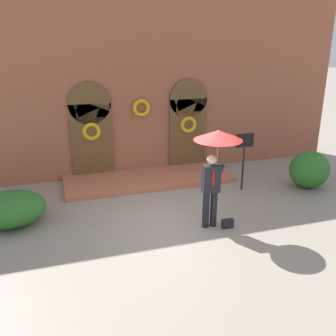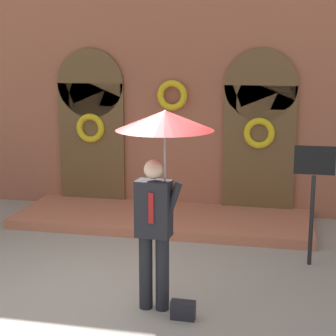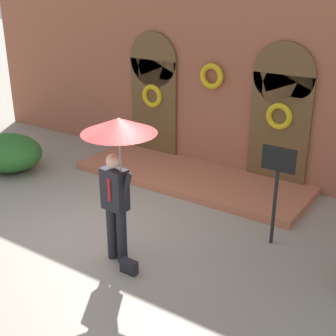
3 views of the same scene
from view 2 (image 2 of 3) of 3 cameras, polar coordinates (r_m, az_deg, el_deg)
The scene contains 5 objects.
ground_plane at distance 7.26m, azimuth -5.96°, elevation -12.66°, with size 80.00×80.00×0.00m, color gray.
building_facade at distance 10.63m, azimuth 0.78°, elevation 10.08°, with size 14.00×2.30×5.60m.
person_with_umbrella at distance 6.26m, azimuth -0.62°, elevation 1.81°, with size 1.10×1.10×2.36m.
handbag at distance 6.58m, azimuth 1.54°, elevation -14.24°, with size 0.28×0.12×0.22m, color black.
sign_post at distance 8.07m, azimuth 14.55°, elevation -1.73°, with size 0.56×0.06×1.72m.
Camera 2 is at (2.11, -6.27, 3.00)m, focal length 60.00 mm.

